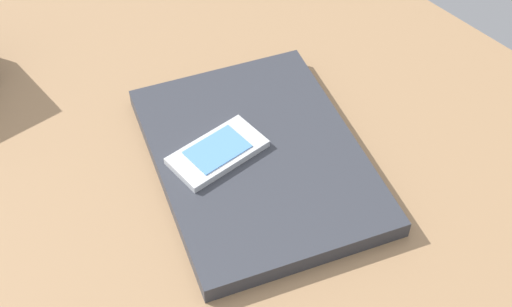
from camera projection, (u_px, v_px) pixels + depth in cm
name	position (u px, v px, depth cm)	size (l,w,h in cm)	color
desk_surface	(258.00, 173.00, 79.97)	(120.00, 80.00, 3.00)	#9E7751
laptop_closed	(256.00, 159.00, 77.97)	(30.28, 22.54, 2.17)	#33353D
cell_phone_on_laptop	(218.00, 152.00, 76.58)	(5.89, 10.85, 1.00)	silver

